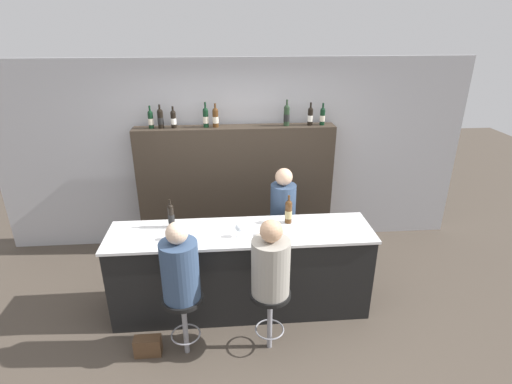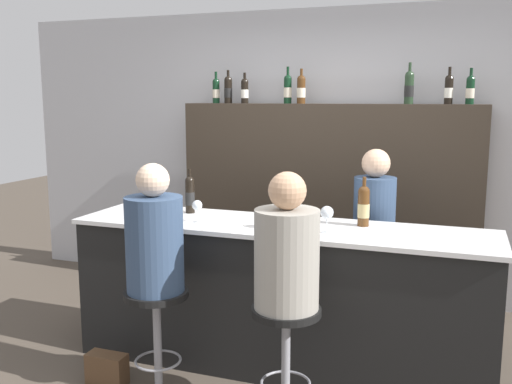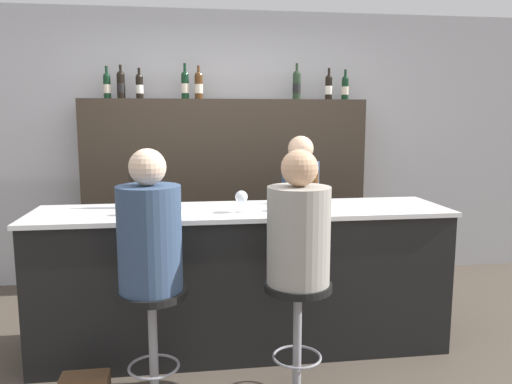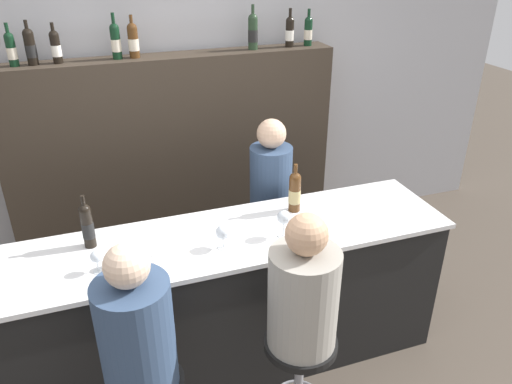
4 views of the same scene
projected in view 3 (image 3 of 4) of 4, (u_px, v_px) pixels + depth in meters
The scene contains 24 objects.
ground_plane at pixel (249, 368), 3.21m from camera, with size 16.00×16.00×0.00m, color #4C4238.
wall_back at pixel (224, 148), 4.89m from camera, with size 6.40×0.05×2.60m.
bar_counter at pixel (243, 279), 3.44m from camera, with size 2.79×0.67×0.98m.
back_bar_cabinet at pixel (226, 193), 4.74m from camera, with size 2.61×0.28×1.76m.
wine_bottle_counter_0 at pixel (134, 188), 3.40m from camera, with size 0.07×0.07×0.32m.
wine_bottle_counter_1 at pixel (313, 185), 3.57m from camera, with size 0.08×0.08×0.32m.
wine_bottle_backbar_0 at pixel (107, 85), 4.44m from camera, with size 0.07×0.07×0.29m.
wine_bottle_backbar_1 at pixel (121, 85), 4.46m from camera, with size 0.07×0.07×0.30m.
wine_bottle_backbar_2 at pixel (139, 86), 4.48m from camera, with size 0.07×0.07×0.27m.
wine_bottle_backbar_3 at pixel (185, 85), 4.54m from camera, with size 0.07×0.07×0.32m.
wine_bottle_backbar_4 at pixel (199, 85), 4.55m from camera, with size 0.08×0.08×0.30m.
wine_bottle_backbar_5 at pixel (297, 85), 4.68m from camera, with size 0.08×0.08×0.34m.
wine_bottle_backbar_6 at pixel (329, 87), 4.72m from camera, with size 0.07×0.07×0.30m.
wine_bottle_backbar_7 at pixel (345, 88), 4.75m from camera, with size 0.07×0.07×0.28m.
wine_glass_0 at pixel (134, 201), 3.15m from camera, with size 0.06×0.06×0.13m.
wine_glass_1 at pixel (160, 197), 3.17m from camera, with size 0.07×0.07×0.15m.
wine_glass_2 at pixel (241, 197), 3.24m from camera, with size 0.08×0.08×0.14m.
wine_glass_3 at pixel (296, 192), 3.29m from camera, with size 0.08×0.08×0.17m.
tasting_menu at pixel (197, 215), 3.15m from camera, with size 0.21×0.30×0.00m.
bar_stool_left at pixel (152, 315), 2.74m from camera, with size 0.39×0.39×0.67m.
guest_seated_left at pixel (150, 231), 2.67m from camera, with size 0.34×0.34×0.77m.
bar_stool_right at pixel (298, 307), 2.85m from camera, with size 0.39×0.39×0.67m.
guest_seated_right at pixel (299, 228), 2.79m from camera, with size 0.36×0.36×0.76m.
bartender at pixel (300, 231), 4.07m from camera, with size 0.30×0.30×1.45m.
Camera 3 is at (-0.38, -2.98, 1.60)m, focal length 35.00 mm.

